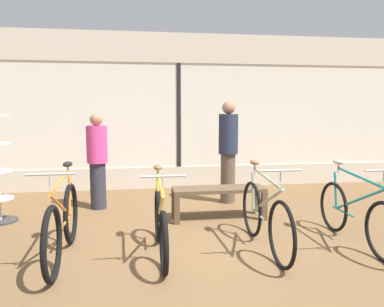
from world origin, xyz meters
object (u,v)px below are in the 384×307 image
bicycle_left (160,224)px  display_bench (219,193)px  bicycle_right (265,216)px  customer_by_window (228,149)px  customer_near_rack (97,159)px  bicycle_far_right (355,214)px  bicycle_far_left (63,224)px

bicycle_left → display_bench: bicycle_left is taller
bicycle_right → customer_by_window: (0.12, 2.27, 0.55)m
bicycle_right → display_bench: bicycle_right is taller
bicycle_left → customer_near_rack: 2.40m
bicycle_far_right → display_bench: (-1.43, 1.31, 0.01)m
bicycle_far_left → bicycle_right: (2.31, -0.05, -0.00)m
bicycle_far_left → bicycle_left: (1.08, -0.04, -0.04)m
customer_near_rack → customer_by_window: customer_by_window is taller
bicycle_far_right → bicycle_left: bearing=179.8°
bicycle_far_left → customer_near_rack: 2.19m
customer_near_rack → customer_by_window: 2.25m
bicycle_left → bicycle_right: bearing=-0.4°
bicycle_far_left → customer_by_window: (2.43, 2.21, 0.55)m
bicycle_far_right → display_bench: bearing=137.5°
customer_near_rack → customer_by_window: bearing=1.9°
bicycle_far_left → customer_by_window: size_ratio=1.01×
customer_by_window → bicycle_right: bearing=-93.0°
bicycle_far_left → display_bench: 2.40m
bicycle_left → bicycle_far_right: size_ratio=0.94×
bicycle_far_right → customer_near_rack: size_ratio=1.10×
bicycle_far_left → bicycle_right: bicycle_far_left is taller
bicycle_left → customer_by_window: bearing=59.1°
bicycle_right → customer_near_rack: bearing=134.3°
bicycle_left → bicycle_far_left: bearing=177.6°
customer_by_window → bicycle_far_right: bearing=-65.2°
bicycle_far_right → customer_by_window: customer_by_window is taller
bicycle_far_right → customer_near_rack: (-3.30, 2.19, 0.45)m
display_bench → bicycle_left: bearing=-126.7°
bicycle_right → bicycle_far_right: bearing=0.0°
customer_near_rack → bicycle_far_right: bearing=-33.6°
bicycle_left → customer_by_window: (1.35, 2.26, 0.59)m
bicycle_far_left → display_bench: (2.05, 1.26, -0.01)m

